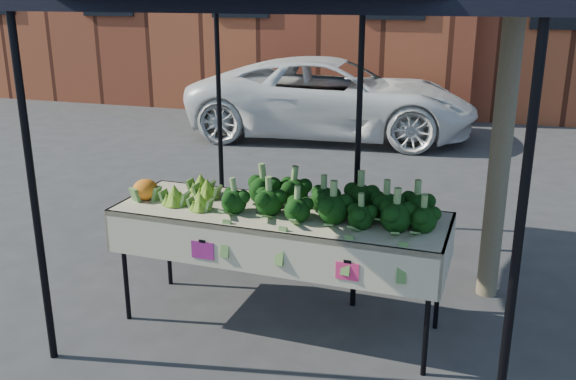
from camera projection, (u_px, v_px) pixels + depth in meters
name	position (u px, v px, depth m)	size (l,w,h in m)	color
ground	(279.00, 325.00, 4.75)	(90.00, 90.00, 0.00)	#313133
table	(280.00, 269.00, 4.65)	(2.42, 0.86, 0.90)	beige
canopy	(316.00, 133.00, 4.82)	(3.16, 3.16, 2.74)	black
broccoli_heap	(329.00, 198.00, 4.39)	(1.54, 0.57, 0.26)	black
romanesco_cluster	(197.00, 188.00, 4.71)	(0.43, 0.57, 0.20)	#86B035
cauliflower_pair	(145.00, 188.00, 4.75)	(0.20, 0.20, 0.18)	orange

